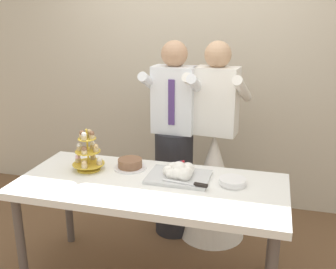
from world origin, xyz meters
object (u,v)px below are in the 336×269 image
object	(u,v)px
dessert_table	(150,193)
main_cake_tray	(179,173)
cupcake_stand	(88,153)
person_groom	(174,151)
person_bride	(214,172)
round_cake	(130,164)
plate_stack	(233,182)

from	to	relation	value
dessert_table	main_cake_tray	world-z (taller)	main_cake_tray
dessert_table	main_cake_tray	size ratio (longest dim) A/B	4.14
main_cake_tray	cupcake_stand	bearing A→B (deg)	-178.82
cupcake_stand	main_cake_tray	bearing A→B (deg)	1.18
dessert_table	person_groom	xyz separation A→B (m)	(-0.02, 0.72, 0.05)
person_groom	person_bride	distance (m)	0.37
dessert_table	main_cake_tray	bearing A→B (deg)	34.55
dessert_table	round_cake	world-z (taller)	round_cake
person_groom	person_bride	xyz separation A→B (m)	(0.33, 0.04, -0.16)
cupcake_stand	round_cake	world-z (taller)	cupcake_stand
round_cake	person_bride	bearing A→B (deg)	45.74
main_cake_tray	person_bride	xyz separation A→B (m)	(0.14, 0.64, -0.24)
dessert_table	cupcake_stand	world-z (taller)	cupcake_stand
main_cake_tray	plate_stack	world-z (taller)	main_cake_tray
dessert_table	plate_stack	world-z (taller)	plate_stack
plate_stack	person_groom	xyz separation A→B (m)	(-0.55, 0.60, -0.05)
main_cake_tray	round_cake	distance (m)	0.40
main_cake_tray	round_cake	bearing A→B (deg)	167.37
dessert_table	main_cake_tray	xyz separation A→B (m)	(0.17, 0.12, 0.12)
person_bride	person_groom	bearing A→B (deg)	-173.33
round_cake	person_groom	size ratio (longest dim) A/B	0.14
plate_stack	dessert_table	bearing A→B (deg)	-168.00
main_cake_tray	person_bride	distance (m)	0.69
round_cake	person_groom	xyz separation A→B (m)	(0.20, 0.51, -0.06)
round_cake	person_groom	distance (m)	0.55
plate_stack	round_cake	world-z (taller)	round_cake
dessert_table	person_groom	distance (m)	0.72
round_cake	person_bride	world-z (taller)	person_bride
cupcake_stand	person_bride	distance (m)	1.09
plate_stack	person_bride	bearing A→B (deg)	108.86
round_cake	person_groom	world-z (taller)	person_groom
main_cake_tray	round_cake	size ratio (longest dim) A/B	1.81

